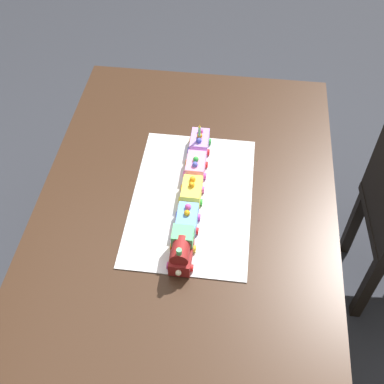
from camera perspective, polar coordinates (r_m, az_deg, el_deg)
The scene contains 9 objects.
ground_plane at distance 2.28m, azimuth -0.43°, elevation -12.72°, with size 8.00×8.00×0.00m, color #2D3038.
dining_table at distance 1.74m, azimuth -0.55°, elevation -3.02°, with size 1.40×1.00×0.74m.
cake_board at distance 1.66m, azimuth 0.00°, elevation -0.72°, with size 0.60×0.40×0.00m, color silver.
cake_locomotive at distance 1.47m, azimuth -1.22°, elevation -6.75°, with size 0.14×0.08×0.12m.
cake_car_caboose_sky_blue at distance 1.56m, azimuth -0.57°, elevation -3.19°, with size 0.10×0.08×0.07m.
cake_car_hopper_lemon at distance 1.64m, azimuth -0.04°, elevation 0.08°, with size 0.10×0.08×0.07m.
cake_car_flatbed_bubblegum at distance 1.71m, azimuth 0.44°, elevation 3.04°, with size 0.10×0.08×0.07m.
cake_car_gondola_lavender at distance 1.80m, azimuth 0.89°, elevation 5.78°, with size 0.10×0.08×0.07m.
birthday_candle at distance 1.74m, azimuth 0.88°, elevation 7.18°, with size 0.01×0.01×0.05m.
Camera 1 is at (-1.05, -0.15, 2.02)m, focal length 45.96 mm.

